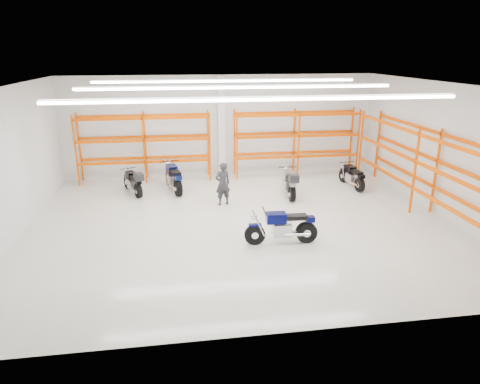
{
  "coord_description": "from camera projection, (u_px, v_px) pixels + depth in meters",
  "views": [
    {
      "loc": [
        -2.0,
        -13.18,
        5.49
      ],
      "look_at": [
        0.05,
        0.5,
        0.91
      ],
      "focal_mm": 32.0,
      "sensor_mm": 36.0,
      "label": 1
    }
  ],
  "objects": [
    {
      "name": "motorcycle_back_d",
      "position": [
        352.0,
        177.0,
        17.91
      ],
      "size": [
        0.66,
        1.99,
        0.98
      ],
      "color": "black",
      "rests_on": "ground"
    },
    {
      "name": "structural_column",
      "position": [
        221.0,
        127.0,
        19.13
      ],
      "size": [
        0.32,
        0.32,
        4.5
      ],
      "primitive_type": "cube",
      "color": "white",
      "rests_on": "ground"
    },
    {
      "name": "motorcycle_back_c",
      "position": [
        290.0,
        183.0,
        16.74
      ],
      "size": [
        0.71,
        2.21,
        1.14
      ],
      "color": "black",
      "rests_on": "ground"
    },
    {
      "name": "pallet_racking_side",
      "position": [
        427.0,
        163.0,
        14.72
      ],
      "size": [
        0.87,
        9.07,
        3.0
      ],
      "color": "#EE4600",
      "rests_on": "ground"
    },
    {
      "name": "motorcycle_back_a",
      "position": [
        134.0,
        182.0,
        17.04
      ],
      "size": [
        1.04,
        1.92,
        1.03
      ],
      "color": "black",
      "rests_on": "ground"
    },
    {
      "name": "motorcycle_back_b",
      "position": [
        174.0,
        179.0,
        17.44
      ],
      "size": [
        0.87,
        2.26,
        1.13
      ],
      "color": "black",
      "rests_on": "ground"
    },
    {
      "name": "standing_man",
      "position": [
        223.0,
        184.0,
        15.79
      ],
      "size": [
        0.68,
        0.56,
        1.62
      ],
      "primitive_type": "imported",
      "rotation": [
        0.0,
        0.0,
        3.46
      ],
      "color": "black",
      "rests_on": "ground"
    },
    {
      "name": "pallet_racking_back_right",
      "position": [
        297.0,
        136.0,
        19.44
      ],
      "size": [
        5.67,
        0.87,
        3.0
      ],
      "color": "#EE4600",
      "rests_on": "ground"
    },
    {
      "name": "motorcycle_main",
      "position": [
        284.0,
        228.0,
        12.66
      ],
      "size": [
        2.2,
        0.73,
        1.08
      ],
      "color": "black",
      "rests_on": "ground"
    },
    {
      "name": "room_shell",
      "position": [
        241.0,
        125.0,
        13.37
      ],
      "size": [
        14.02,
        12.02,
        4.51
      ],
      "color": "silver",
      "rests_on": "ground"
    },
    {
      "name": "ground",
      "position": [
        241.0,
        222.0,
        14.38
      ],
      "size": [
        14.0,
        14.0,
        0.0
      ],
      "primitive_type": "plane",
      "color": "beige",
      "rests_on": "ground"
    },
    {
      "name": "pallet_racking_back_left",
      "position": [
        144.0,
        141.0,
        18.48
      ],
      "size": [
        5.67,
        0.87,
        3.0
      ],
      "color": "#EE4600",
      "rests_on": "ground"
    }
  ]
}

